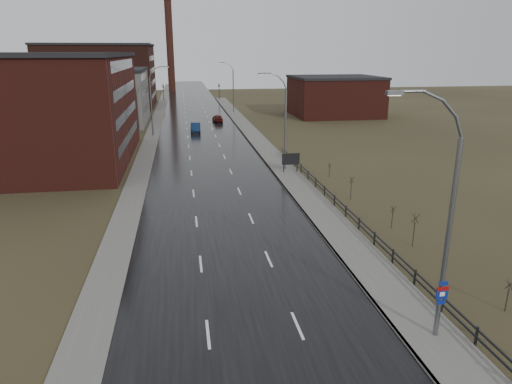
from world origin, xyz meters
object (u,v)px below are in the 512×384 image
object	(u,v)px
car_near	(196,128)
car_far	(218,118)
streetlight_main	(443,224)
billboard	(291,160)

from	to	relation	value
car_near	car_far	bearing A→B (deg)	69.53
streetlight_main	billboard	size ratio (longest dim) A/B	5.07
streetlight_main	car_near	xyz separation A→B (m)	(-9.28, 62.58, -5.26)
streetlight_main	car_near	bearing A→B (deg)	98.44
billboard	streetlight_main	bearing A→B (deg)	-91.11
billboard	car_near	xyz separation A→B (m)	(-9.91, 30.28, -0.84)
car_near	car_far	xyz separation A→B (m)	(4.79, 11.49, -0.06)
billboard	car_near	distance (m)	31.87
streetlight_main	billboard	distance (m)	32.60
car_far	billboard	bearing A→B (deg)	93.14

